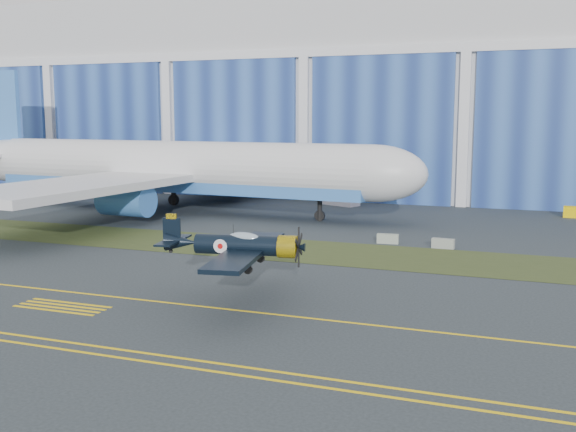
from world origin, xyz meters
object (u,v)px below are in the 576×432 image
at_px(shipping_container, 339,196).
at_px(warbird, 238,245).
at_px(tug, 573,212).
at_px(jetliner, 171,111).

bearing_deg(shipping_container, warbird, -59.20).
xyz_separation_m(warbird, shipping_container, (-7.56, 48.76, -2.56)).
bearing_deg(shipping_container, tug, 19.47).
height_order(warbird, shipping_container, warbird).
bearing_deg(warbird, tug, 56.04).
height_order(warbird, tug, warbird).
distance_m(warbird, shipping_container, 49.41).
relative_size(shipping_container, tug, 2.50).
distance_m(warbird, jetliner, 44.81).
bearing_deg(jetliner, warbird, -50.85).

